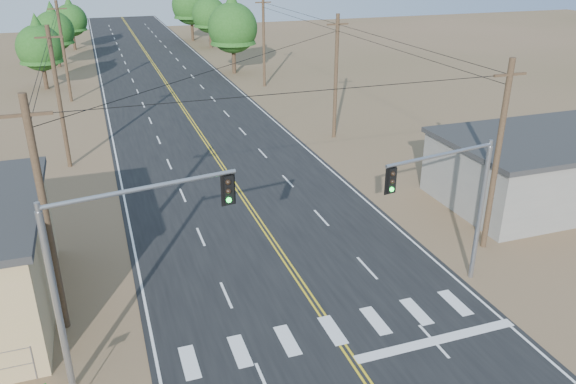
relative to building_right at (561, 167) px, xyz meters
name	(u,v)px	position (x,y,z in m)	size (l,w,h in m)	color
road	(217,159)	(-19.00, 14.00, -1.99)	(15.00, 200.00, 0.02)	black
building_right	(561,167)	(0.00, 0.00, 0.00)	(15.00, 8.00, 4.00)	gray
utility_pole_left_near	(46,217)	(-29.50, -4.00, 3.12)	(1.80, 0.30, 10.00)	#4C3826
utility_pole_left_mid	(59,97)	(-29.50, 16.00, 3.12)	(1.80, 0.30, 10.00)	#4C3826
utility_pole_left_far	(64,51)	(-29.50, 36.00, 3.12)	(1.80, 0.30, 10.00)	#4C3826
utility_pole_right_near	(497,156)	(-8.50, -4.00, 3.12)	(1.80, 0.30, 10.00)	#4C3826
utility_pole_right_mid	(336,76)	(-8.50, 16.00, 3.12)	(1.80, 0.30, 10.00)	#4C3826
utility_pole_right_far	(264,41)	(-8.50, 36.00, 3.12)	(1.80, 0.30, 10.00)	#4C3826
signal_mast_left	(111,253)	(-27.27, -7.62, 3.07)	(6.75, 1.33, 7.42)	gray
signal_mast_right	(457,195)	(-12.65, -6.64, 2.73)	(5.77, 1.28, 6.98)	gray
tree_left_near	(39,43)	(-32.16, 42.74, 3.08)	(4.99, 4.99, 8.31)	#3F2D1E
tree_left_mid	(53,27)	(-31.09, 56.03, 3.18)	(5.08, 5.08, 8.46)	#3F2D1E
tree_left_far	(70,17)	(-29.13, 69.91, 2.93)	(4.83, 4.83, 8.06)	#3F2D1E
tree_right_near	(232,23)	(-10.00, 44.19, 4.21)	(6.09, 6.09, 10.16)	#3F2D1E
tree_right_mid	(209,11)	(-8.58, 64.89, 3.53)	(5.42, 5.42, 9.04)	#3F2D1E
tree_right_far	(190,1)	(-10.00, 73.06, 4.39)	(6.26, 6.26, 10.44)	#3F2D1E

